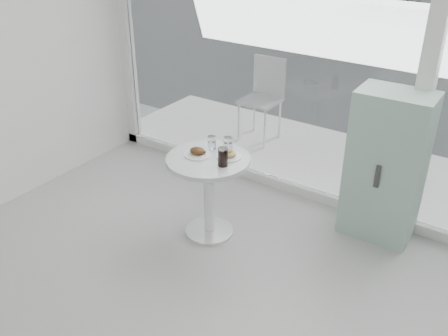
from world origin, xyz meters
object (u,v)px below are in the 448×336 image
Objects in this scene: cola_glass at (223,157)px; water_tumbler_b at (228,144)px; main_table at (208,180)px; patio_chair at (264,94)px; plate_fritter at (198,152)px; plate_donut at (229,155)px; mint_cabinet at (386,166)px; water_tumbler_a at (212,143)px.

water_tumbler_b is at bearing 115.90° from cola_glass.
water_tumbler_b is at bearing 75.44° from main_table.
patio_chair is at bearing 111.35° from cola_glass.
patio_chair is 4.35× the size of plate_fritter.
plate_donut reaches higher than main_table.
mint_cabinet is 1.42m from cola_glass.
mint_cabinet is 8.46× the size of cola_glass.
main_table is at bearing 165.34° from cola_glass.
mint_cabinet is at bearing 35.12° from main_table.
water_tumbler_a is (-0.22, 0.06, 0.03)m from plate_donut.
mint_cabinet is 11.05× the size of water_tumbler_b.
mint_cabinet reaches higher than patio_chair.
main_table is 0.35m from water_tumbler_b.
cola_glass is at bearing -7.43° from plate_fritter.
patio_chair is at bearing 106.38° from water_tumbler_a.
cola_glass is (0.28, -0.04, 0.05)m from plate_fritter.
main_table is 0.77× the size of patio_chair.
plate_donut is (-1.11, -0.77, 0.12)m from mint_cabinet.
main_table is 2.10m from patio_chair.
water_tumbler_a is 0.34m from cola_glass.
cola_glass reaches higher than plate_fritter.
mint_cabinet reaches higher than main_table.
plate_donut is 1.83× the size of water_tumbler_a.
main_table is 3.59× the size of plate_donut.
plate_fritter is 1.45× the size of cola_glass.
mint_cabinet is 2.18m from patio_chair.
mint_cabinet is 1.34× the size of patio_chair.
patio_chair reaches higher than cola_glass.
patio_chair reaches higher than main_table.
plate_fritter is (-0.10, -0.01, 0.25)m from main_table.
water_tumbler_a is 0.14m from water_tumbler_b.
cola_glass is at bearing -74.02° from plate_donut.
water_tumbler_a reaches higher than main_table.
main_table is 0.57× the size of mint_cabinet.
mint_cabinet is 1.36m from plate_donut.
water_tumbler_a is (-0.08, 0.16, 0.27)m from main_table.
plate_fritter is 1.97× the size of water_tumbler_a.
cola_glass is at bearing -38.74° from water_tumbler_a.
patio_chair is 6.29× the size of cola_glass.
plate_donut is 0.14m from water_tumbler_b.
water_tumbler_a is 0.96× the size of water_tumbler_b.
patio_chair reaches higher than water_tumbler_a.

